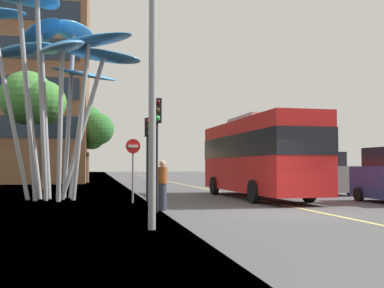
{
  "coord_description": "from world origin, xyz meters",
  "views": [
    {
      "loc": [
        -6.05,
        -14.06,
        1.5
      ],
      "look_at": [
        -1.9,
        6.11,
        2.5
      ],
      "focal_mm": 43.44,
      "sensor_mm": 36.0,
      "label": 1
    }
  ],
  "objects_px": {
    "leaf_sculpture": "(57,50)",
    "car_side_street": "(268,173)",
    "traffic_light_island_mid": "(150,140)",
    "traffic_light_kerb_near": "(157,130)",
    "no_entry_sign": "(133,160)",
    "pedestrian": "(162,185)",
    "red_bus": "(257,154)",
    "car_parked_far": "(321,174)",
    "traffic_light_kerb_far": "(148,141)"
  },
  "relations": [
    {
      "from": "no_entry_sign",
      "to": "traffic_light_kerb_near",
      "type": "bearing_deg",
      "value": -83.93
    },
    {
      "from": "no_entry_sign",
      "to": "red_bus",
      "type": "bearing_deg",
      "value": 15.93
    },
    {
      "from": "traffic_light_island_mid",
      "to": "car_parked_far",
      "type": "xyz_separation_m",
      "value": [
        9.55,
        1.42,
        -1.7
      ]
    },
    {
      "from": "pedestrian",
      "to": "traffic_light_kerb_near",
      "type": "bearing_deg",
      "value": -112.24
    },
    {
      "from": "traffic_light_kerb_near",
      "to": "car_side_street",
      "type": "distance_m",
      "value": 18.75
    },
    {
      "from": "leaf_sculpture",
      "to": "car_parked_far",
      "type": "height_order",
      "value": "leaf_sculpture"
    },
    {
      "from": "leaf_sculpture",
      "to": "pedestrian",
      "type": "xyz_separation_m",
      "value": [
        4.05,
        -6.19,
        -5.99
      ]
    },
    {
      "from": "pedestrian",
      "to": "no_entry_sign",
      "type": "xyz_separation_m",
      "value": [
        -0.74,
        3.47,
        0.9
      ]
    },
    {
      "from": "red_bus",
      "to": "pedestrian",
      "type": "height_order",
      "value": "red_bus"
    },
    {
      "from": "car_side_street",
      "to": "no_entry_sign",
      "type": "xyz_separation_m",
      "value": [
        -10.33,
        -11.65,
        0.74
      ]
    },
    {
      "from": "red_bus",
      "to": "traffic_light_island_mid",
      "type": "distance_m",
      "value": 5.11
    },
    {
      "from": "traffic_light_island_mid",
      "to": "no_entry_sign",
      "type": "relative_size",
      "value": 1.45
    },
    {
      "from": "traffic_light_kerb_near",
      "to": "no_entry_sign",
      "type": "relative_size",
      "value": 1.41
    },
    {
      "from": "red_bus",
      "to": "no_entry_sign",
      "type": "xyz_separation_m",
      "value": [
        -5.99,
        -1.71,
        -0.36
      ]
    },
    {
      "from": "traffic_light_island_mid",
      "to": "pedestrian",
      "type": "bearing_deg",
      "value": -92.72
    },
    {
      "from": "traffic_light_island_mid",
      "to": "pedestrian",
      "type": "distance_m",
      "value": 6.58
    },
    {
      "from": "no_entry_sign",
      "to": "car_side_street",
      "type": "bearing_deg",
      "value": 48.43
    },
    {
      "from": "traffic_light_island_mid",
      "to": "traffic_light_kerb_far",
      "type": "bearing_deg",
      "value": -98.93
    },
    {
      "from": "traffic_light_kerb_near",
      "to": "car_parked_far",
      "type": "height_order",
      "value": "traffic_light_kerb_near"
    },
    {
      "from": "red_bus",
      "to": "pedestrian",
      "type": "relative_size",
      "value": 6.12
    },
    {
      "from": "pedestrian",
      "to": "car_side_street",
      "type": "bearing_deg",
      "value": 57.62
    },
    {
      "from": "car_side_street",
      "to": "pedestrian",
      "type": "bearing_deg",
      "value": -122.38
    },
    {
      "from": "car_side_street",
      "to": "traffic_light_kerb_near",
      "type": "bearing_deg",
      "value": -121.96
    },
    {
      "from": "leaf_sculpture",
      "to": "car_side_street",
      "type": "height_order",
      "value": "leaf_sculpture"
    },
    {
      "from": "red_bus",
      "to": "leaf_sculpture",
      "type": "bearing_deg",
      "value": 173.8
    },
    {
      "from": "red_bus",
      "to": "traffic_light_kerb_near",
      "type": "relative_size",
      "value": 2.81
    },
    {
      "from": "no_entry_sign",
      "to": "traffic_light_island_mid",
      "type": "bearing_deg",
      "value": 69.77
    },
    {
      "from": "leaf_sculpture",
      "to": "traffic_light_kerb_near",
      "type": "relative_size",
      "value": 2.45
    },
    {
      "from": "pedestrian",
      "to": "traffic_light_kerb_far",
      "type": "bearing_deg",
      "value": 90.99
    },
    {
      "from": "car_parked_far",
      "to": "car_side_street",
      "type": "xyz_separation_m",
      "value": [
        -0.26,
        7.41,
        -0.05
      ]
    },
    {
      "from": "car_side_street",
      "to": "pedestrian",
      "type": "relative_size",
      "value": 2.28
    },
    {
      "from": "car_parked_far",
      "to": "car_side_street",
      "type": "height_order",
      "value": "car_parked_far"
    },
    {
      "from": "car_parked_far",
      "to": "no_entry_sign",
      "type": "distance_m",
      "value": 11.42
    },
    {
      "from": "pedestrian",
      "to": "traffic_light_island_mid",
      "type": "bearing_deg",
      "value": 87.28
    },
    {
      "from": "traffic_light_island_mid",
      "to": "leaf_sculpture",
      "type": "bearing_deg",
      "value": -178.68
    },
    {
      "from": "traffic_light_kerb_far",
      "to": "car_side_street",
      "type": "bearing_deg",
      "value": 49.14
    },
    {
      "from": "pedestrian",
      "to": "no_entry_sign",
      "type": "height_order",
      "value": "no_entry_sign"
    },
    {
      "from": "traffic_light_island_mid",
      "to": "traffic_light_kerb_near",
      "type": "bearing_deg",
      "value": -94.84
    },
    {
      "from": "car_parked_far",
      "to": "pedestrian",
      "type": "height_order",
      "value": "car_parked_far"
    },
    {
      "from": "leaf_sculpture",
      "to": "pedestrian",
      "type": "distance_m",
      "value": 9.52
    },
    {
      "from": "traffic_light_kerb_far",
      "to": "traffic_light_island_mid",
      "type": "relative_size",
      "value": 0.93
    },
    {
      "from": "traffic_light_island_mid",
      "to": "car_side_street",
      "type": "relative_size",
      "value": 0.98
    },
    {
      "from": "traffic_light_kerb_near",
      "to": "traffic_light_island_mid",
      "type": "relative_size",
      "value": 0.97
    },
    {
      "from": "red_bus",
      "to": "traffic_light_kerb_near",
      "type": "bearing_deg",
      "value": -133.2
    },
    {
      "from": "traffic_light_island_mid",
      "to": "car_parked_far",
      "type": "height_order",
      "value": "traffic_light_island_mid"
    },
    {
      "from": "car_side_street",
      "to": "traffic_light_kerb_far",
      "type": "bearing_deg",
      "value": -130.86
    },
    {
      "from": "red_bus",
      "to": "traffic_light_island_mid",
      "type": "xyz_separation_m",
      "value": [
        -4.95,
        1.11,
        0.65
      ]
    },
    {
      "from": "traffic_light_kerb_near",
      "to": "no_entry_sign",
      "type": "distance_m",
      "value": 4.32
    },
    {
      "from": "traffic_light_kerb_near",
      "to": "car_side_street",
      "type": "relative_size",
      "value": 0.95
    },
    {
      "from": "leaf_sculpture",
      "to": "car_side_street",
      "type": "relative_size",
      "value": 2.34
    }
  ]
}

